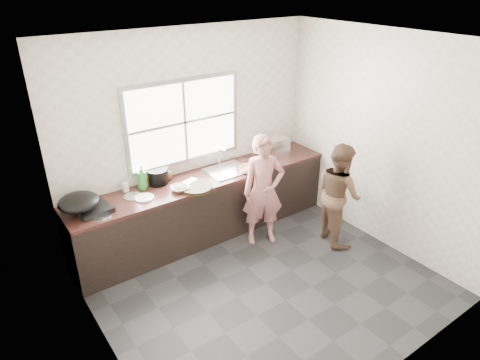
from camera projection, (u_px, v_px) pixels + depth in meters
floor at (266, 284)px, 4.97m from camera, size 3.60×3.20×0.01m
ceiling at (274, 41)px, 3.77m from camera, size 3.60×3.20×0.01m
wall_back at (191, 135)px, 5.54m from camera, size 3.60×0.01×2.70m
wall_left at (94, 237)px, 3.43m from camera, size 0.01×3.20×2.70m
wall_right at (382, 142)px, 5.31m from camera, size 0.01×3.20×2.70m
wall_front at (404, 256)px, 3.20m from camera, size 3.60×0.01×2.70m
cabinet at (206, 208)px, 5.73m from camera, size 3.60×0.62×0.82m
countertop at (205, 179)px, 5.54m from camera, size 3.60×0.64×0.04m
sink at (227, 170)px, 5.71m from camera, size 0.55×0.45×0.02m
faucet at (219, 156)px, 5.79m from camera, size 0.02×0.02×0.30m
window_frame at (184, 122)px, 5.39m from camera, size 1.60×0.05×1.10m
window_glazing at (185, 122)px, 5.37m from camera, size 1.50×0.01×1.00m
woman at (263, 194)px, 5.47m from camera, size 0.60×0.51×1.39m
person_side at (339, 194)px, 5.50m from camera, size 0.69×0.79×1.37m
cutting_board at (196, 187)px, 5.23m from camera, size 0.47×0.47×0.04m
cleaver at (190, 181)px, 5.35m from camera, size 0.20×0.14×0.01m
bowl_mince at (180, 188)px, 5.19m from camera, size 0.23×0.23×0.06m
bowl_crabs at (248, 170)px, 5.66m from camera, size 0.25×0.25×0.06m
bowl_held at (256, 168)px, 5.71m from camera, size 0.27×0.27×0.07m
black_pot at (158, 176)px, 5.34m from camera, size 0.33×0.33×0.19m
plate_food at (145, 198)px, 5.01m from camera, size 0.27×0.27×0.02m
bottle_green at (142, 177)px, 5.17m from camera, size 0.14×0.14×0.31m
bottle_brown_tall at (146, 178)px, 5.28m from camera, size 0.11×0.11×0.21m
bottle_brown_short at (167, 174)px, 5.44m from camera, size 0.16×0.16×0.16m
glass_jar at (126, 187)px, 5.16m from camera, size 0.10×0.10×0.11m
burner at (93, 209)px, 4.75m from camera, size 0.40×0.40×0.05m
wok at (79, 202)px, 4.65m from camera, size 0.50×0.50×0.17m
dish_rack at (275, 147)px, 6.13m from camera, size 0.40×0.32×0.26m
pot_lid_left at (101, 216)px, 4.64m from camera, size 0.26×0.26×0.01m
pot_lid_right at (133, 196)px, 5.05m from camera, size 0.28×0.28×0.01m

